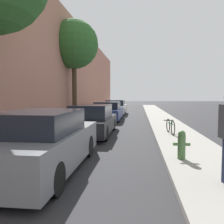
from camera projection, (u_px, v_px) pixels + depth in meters
The scene contains 11 objects.
ground_plane at pixel (121, 122), 15.79m from camera, with size 120.00×120.00×0.00m, color #28282B.
sidewalk_left at pixel (79, 121), 16.12m from camera, with size 2.00×52.00×0.12m.
sidewalk_right at pixel (164, 122), 15.46m from camera, with size 2.00×52.00×0.12m.
building_facade_left at pixel (59, 64), 16.00m from camera, with size 0.70×52.00×7.84m.
parked_car_grey at pixel (43, 142), 5.50m from camera, with size 1.74×4.36×1.43m.
parked_car_black at pixel (92, 121), 10.56m from camera, with size 1.76×4.54×1.38m.
parked_car_navy at pixel (108, 112), 16.73m from camera, with size 1.86×4.51×1.34m.
parked_car_white at pixel (116, 108), 21.91m from camera, with size 1.82×4.53×1.36m.
street_tree_far at pixel (74, 45), 16.50m from camera, with size 3.44×3.44×7.01m.
fire_hydrant at pixel (182, 144), 6.13m from camera, with size 0.44×0.20×0.76m.
bicycle at pixel (170, 126), 10.20m from camera, with size 0.44×1.49×0.61m.
Camera 1 is at (1.22, 0.33, 1.79)m, focal length 37.46 mm.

